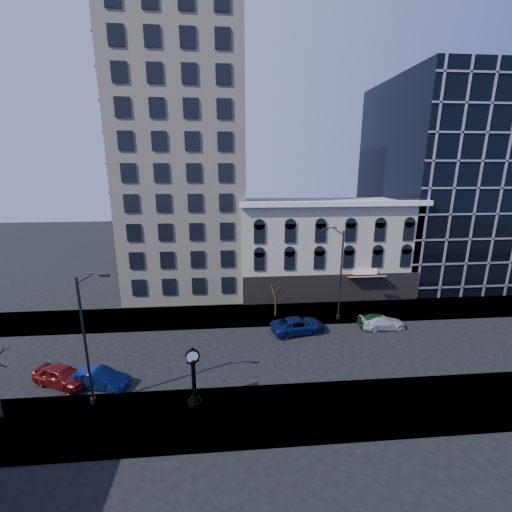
{
  "coord_description": "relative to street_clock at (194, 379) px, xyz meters",
  "views": [
    {
      "loc": [
        -0.76,
        -27.71,
        16.38
      ],
      "look_at": [
        2.0,
        4.0,
        8.0
      ],
      "focal_mm": 24.0,
      "sensor_mm": 36.0,
      "label": 1
    }
  ],
  "objects": [
    {
      "name": "victorian_row",
      "position": [
        15.26,
        22.59,
        3.87
      ],
      "size": [
        22.6,
        11.19,
        12.5
      ],
      "color": "#B9B198",
      "rests_on": "ground"
    },
    {
      "name": "car_far_c",
      "position": [
        18.13,
        10.56,
        -1.4
      ],
      "size": [
        4.39,
        2.08,
        1.45
      ],
      "primitive_type": "imported",
      "rotation": [
        0.0,
        0.0,
        1.48
      ],
      "color": "#143F1E",
      "rests_on": "ground"
    },
    {
      "name": "car_far_b",
      "position": [
        18.46,
        10.3,
        -1.46
      ],
      "size": [
        4.63,
        2.02,
        1.33
      ],
      "primitive_type": "imported",
      "rotation": [
        0.0,
        0.0,
        1.61
      ],
      "color": "silver",
      "rests_on": "ground"
    },
    {
      "name": "cream_tower",
      "position": [
        -2.85,
        25.58,
        17.2
      ],
      "size": [
        15.9,
        15.4,
        42.5
      ],
      "color": "beige",
      "rests_on": "ground"
    },
    {
      "name": "street_lamp_far",
      "position": [
        13.73,
        12.79,
        5.86
      ],
      "size": [
        2.69,
        0.62,
        10.42
      ],
      "rotation": [
        0.0,
        0.0,
        3.02
      ],
      "color": "black",
      "rests_on": "sidewalk_far"
    },
    {
      "name": "street_lamp_near",
      "position": [
        -6.46,
        0.6,
        5.49
      ],
      "size": [
        2.56,
        0.64,
        9.93
      ],
      "rotation": [
        0.0,
        0.0,
        -0.14
      ],
      "color": "black",
      "rests_on": "sidewalk_near"
    },
    {
      "name": "ground",
      "position": [
        3.26,
        6.7,
        -2.12
      ],
      "size": [
        160.0,
        160.0,
        0.0
      ],
      "primitive_type": "plane",
      "color": "black",
      "rests_on": "ground"
    },
    {
      "name": "glass_office",
      "position": [
        35.26,
        27.6,
        11.88
      ],
      "size": [
        20.0,
        20.15,
        28.0
      ],
      "color": "black",
      "rests_on": "ground"
    },
    {
      "name": "car_far_a",
      "position": [
        9.51,
        10.19,
        -1.35
      ],
      "size": [
        5.96,
        3.57,
        1.55
      ],
      "primitive_type": "imported",
      "rotation": [
        0.0,
        0.0,
        1.76
      ],
      "color": "#0C194C",
      "rests_on": "ground"
    },
    {
      "name": "car_near_a",
      "position": [
        -10.4,
        3.27,
        -1.33
      ],
      "size": [
        5.02,
        3.65,
        1.59
      ],
      "primitive_type": "imported",
      "rotation": [
        0.0,
        0.0,
        1.14
      ],
      "color": "maroon",
      "rests_on": "ground"
    },
    {
      "name": "sidewalk_near",
      "position": [
        3.26,
        -1.3,
        -2.06
      ],
      "size": [
        160.0,
        6.0,
        0.12
      ],
      "primitive_type": "cube",
      "color": "gray",
      "rests_on": "ground"
    },
    {
      "name": "car_near_b",
      "position": [
        -7.39,
        2.75,
        -1.4
      ],
      "size": [
        4.61,
        2.64,
        1.44
      ],
      "primitive_type": "imported",
      "rotation": [
        0.0,
        0.0,
        1.3
      ],
      "color": "#0C194C",
      "rests_on": "ground"
    },
    {
      "name": "sidewalk_far",
      "position": [
        3.26,
        14.7,
        -2.06
      ],
      "size": [
        160.0,
        6.0,
        0.12
      ],
      "primitive_type": "cube",
      "color": "gray",
      "rests_on": "ground"
    },
    {
      "name": "bare_tree_far",
      "position": [
        7.76,
        14.19,
        1.38
      ],
      "size": [
        2.61,
        2.61,
        4.49
      ],
      "color": "#2F2117",
      "rests_on": "sidewalk_far"
    },
    {
      "name": "street_clock",
      "position": [
        0.0,
        0.0,
        0.0
      ],
      "size": [
        1.0,
        1.0,
        4.43
      ],
      "rotation": [
        0.0,
        0.0,
        0.29
      ],
      "color": "black",
      "rests_on": "sidewalk_near"
    }
  ]
}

